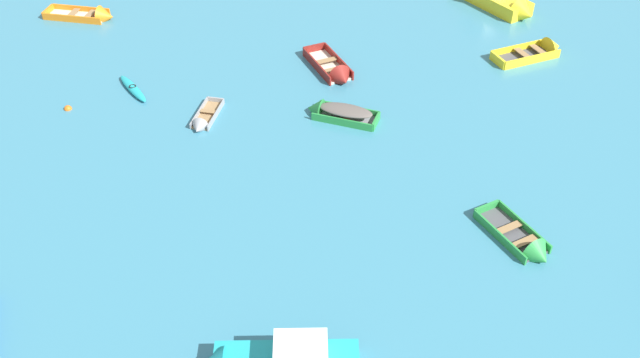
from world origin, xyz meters
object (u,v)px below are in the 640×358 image
object	(u,v)px
rowboat_maroon_near_camera	(336,73)
rowboat_green_foreground_center	(528,246)
rowboat_orange_cluster_inner	(94,16)
rowboat_green_outer_right	(334,112)
kayak_turquoise_midfield_left	(133,88)
rowboat_yellow_distant_center	(541,51)
mooring_buoy_midfield	(68,109)
rowboat_grey_far_back	(202,123)

from	to	relation	value
rowboat_maroon_near_camera	rowboat_green_foreground_center	xyz separation A→B (m)	(6.66, -13.49, -0.04)
rowboat_orange_cluster_inner	rowboat_maroon_near_camera	size ratio (longest dim) A/B	1.05
rowboat_green_outer_right	rowboat_maroon_near_camera	bearing A→B (deg)	85.27
rowboat_orange_cluster_inner	kayak_turquoise_midfield_left	distance (m)	9.29
rowboat_yellow_distant_center	mooring_buoy_midfield	distance (m)	25.86
rowboat_yellow_distant_center	rowboat_orange_cluster_inner	distance (m)	26.82
rowboat_green_outer_right	rowboat_grey_far_back	size ratio (longest dim) A/B	1.25
rowboat_green_foreground_center	mooring_buoy_midfield	bearing A→B (deg)	151.75
rowboat_orange_cluster_inner	rowboat_green_foreground_center	bearing A→B (deg)	-44.93
rowboat_orange_cluster_inner	rowboat_maroon_near_camera	distance (m)	16.30
rowboat_yellow_distant_center	rowboat_green_foreground_center	world-z (taller)	rowboat_yellow_distant_center
rowboat_green_outer_right	rowboat_grey_far_back	distance (m)	6.50
rowboat_grey_far_back	kayak_turquoise_midfield_left	size ratio (longest dim) A/B	1.05
mooring_buoy_midfield	rowboat_orange_cluster_inner	bearing A→B (deg)	94.09
kayak_turquoise_midfield_left	mooring_buoy_midfield	xyz separation A→B (m)	(-3.01, -1.60, -0.14)
kayak_turquoise_midfield_left	rowboat_maroon_near_camera	bearing A→B (deg)	5.05
rowboat_yellow_distant_center	kayak_turquoise_midfield_left	size ratio (longest dim) A/B	1.53
rowboat_orange_cluster_inner	mooring_buoy_midfield	world-z (taller)	rowboat_orange_cluster_inner
rowboat_orange_cluster_inner	rowboat_grey_far_back	size ratio (longest dim) A/B	1.50
rowboat_green_outer_right	kayak_turquoise_midfield_left	bearing A→B (deg)	164.27
rowboat_yellow_distant_center	rowboat_green_foreground_center	xyz separation A→B (m)	(-5.11, -15.35, -0.04)
rowboat_maroon_near_camera	kayak_turquoise_midfield_left	size ratio (longest dim) A/B	1.51
rowboat_grey_far_back	rowboat_maroon_near_camera	world-z (taller)	rowboat_maroon_near_camera
rowboat_green_outer_right	mooring_buoy_midfield	xyz separation A→B (m)	(-13.40, 1.33, -0.31)
rowboat_yellow_distant_center	rowboat_maroon_near_camera	distance (m)	11.91
rowboat_orange_cluster_inner	rowboat_grey_far_back	bearing A→B (deg)	-57.13
rowboat_yellow_distant_center	kayak_turquoise_midfield_left	xyz separation A→B (m)	(-22.47, -2.80, -0.08)
rowboat_orange_cluster_inner	rowboat_green_foreground_center	size ratio (longest dim) A/B	1.20
rowboat_green_outer_right	rowboat_green_foreground_center	xyz separation A→B (m)	(6.98, -9.62, -0.13)
rowboat_maroon_near_camera	mooring_buoy_midfield	distance (m)	13.95
rowboat_orange_cluster_inner	kayak_turquoise_midfield_left	world-z (taller)	rowboat_orange_cluster_inner
rowboat_grey_far_back	rowboat_green_outer_right	bearing A→B (deg)	3.40
rowboat_yellow_distant_center	rowboat_grey_far_back	size ratio (longest dim) A/B	1.46
rowboat_yellow_distant_center	rowboat_green_outer_right	bearing A→B (deg)	-154.66
rowboat_orange_cluster_inner	rowboat_green_outer_right	bearing A→B (deg)	-38.98
rowboat_orange_cluster_inner	mooring_buoy_midfield	distance (m)	10.13
rowboat_maroon_near_camera	rowboat_green_foreground_center	distance (m)	15.05
rowboat_grey_far_back	rowboat_green_foreground_center	size ratio (longest dim) A/B	0.80
rowboat_green_outer_right	kayak_turquoise_midfield_left	distance (m)	10.79
rowboat_green_outer_right	mooring_buoy_midfield	bearing A→B (deg)	174.33
rowboat_yellow_distant_center	rowboat_orange_cluster_inner	xyz separation A→B (m)	(-26.21, 5.70, -0.03)
rowboat_green_outer_right	rowboat_yellow_distant_center	distance (m)	13.37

